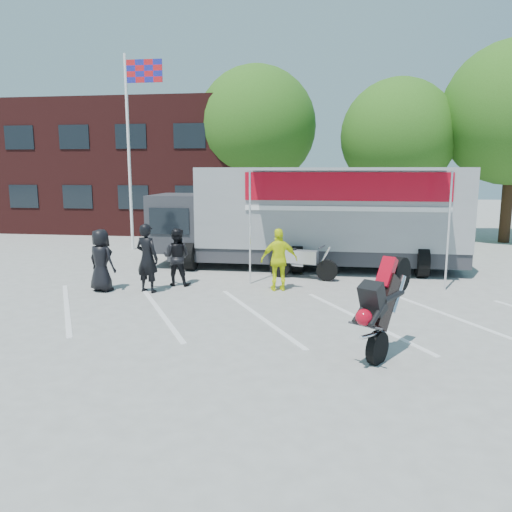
% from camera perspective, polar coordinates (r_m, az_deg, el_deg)
% --- Properties ---
extents(ground, '(100.00, 100.00, 0.00)m').
position_cam_1_polar(ground, '(10.89, -1.62, -8.23)').
color(ground, '#A4A49F').
rests_on(ground, ground).
extents(parking_bay_lines, '(18.09, 13.33, 0.01)m').
position_cam_1_polar(parking_bay_lines, '(11.83, -0.78, -6.72)').
color(parking_bay_lines, white).
rests_on(parking_bay_lines, ground).
extents(office_building, '(18.00, 8.00, 7.00)m').
position_cam_1_polar(office_building, '(30.56, -14.64, 9.76)').
color(office_building, '#401514').
rests_on(office_building, ground).
extents(flagpole, '(1.61, 0.12, 8.00)m').
position_cam_1_polar(flagpole, '(21.80, -13.80, 13.98)').
color(flagpole, white).
rests_on(flagpole, ground).
extents(tree_left, '(6.12, 6.12, 8.64)m').
position_cam_1_polar(tree_left, '(26.56, 0.04, 14.57)').
color(tree_left, '#382314').
rests_on(tree_left, ground).
extents(tree_mid, '(5.44, 5.44, 7.68)m').
position_cam_1_polar(tree_mid, '(25.45, 15.92, 13.01)').
color(tree_mid, '#382314').
rests_on(tree_mid, ground).
extents(transporter_truck, '(10.88, 5.31, 3.45)m').
position_cam_1_polar(transporter_truck, '(17.52, 6.62, -1.34)').
color(transporter_truck, gray).
rests_on(transporter_truck, ground).
extents(parked_motorcycle, '(2.35, 1.27, 1.17)m').
position_cam_1_polar(parked_motorcycle, '(15.70, 5.37, -2.63)').
color(parked_motorcycle, '#B7B7BC').
rests_on(parked_motorcycle, ground).
extents(stunt_bike_rider, '(1.60, 1.89, 2.03)m').
position_cam_1_polar(stunt_bike_rider, '(9.83, 15.33, -10.62)').
color(stunt_bike_rider, black).
rests_on(stunt_bike_rider, ground).
extents(spectator_leather_a, '(1.00, 0.83, 1.75)m').
position_cam_1_polar(spectator_leather_a, '(14.59, -17.27, -0.48)').
color(spectator_leather_a, black).
rests_on(spectator_leather_a, ground).
extents(spectator_leather_b, '(0.81, 0.66, 1.92)m').
position_cam_1_polar(spectator_leather_b, '(14.12, -12.34, -0.24)').
color(spectator_leather_b, black).
rests_on(spectator_leather_b, ground).
extents(spectator_leather_c, '(0.83, 0.65, 1.70)m').
position_cam_1_polar(spectator_leather_c, '(14.82, -9.06, -0.11)').
color(spectator_leather_c, black).
rests_on(spectator_leather_c, ground).
extents(spectator_hivis, '(1.11, 0.69, 1.77)m').
position_cam_1_polar(spectator_hivis, '(14.00, 2.66, -0.43)').
color(spectator_hivis, '#EFFF0D').
rests_on(spectator_hivis, ground).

